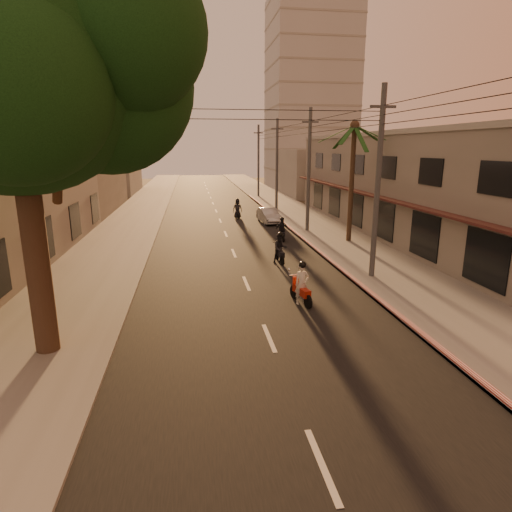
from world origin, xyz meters
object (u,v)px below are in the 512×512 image
object	(u,v)px
palm_tree	(354,133)
scooter_far_a	(237,209)
parked_car	(269,216)
broadleaf_tree	(28,61)
scooter_mid_a	(280,249)
scooter_mid_b	(282,230)
scooter_red	(302,285)

from	to	relation	value
palm_tree	scooter_far_a	size ratio (longest dim) A/B	4.47
scooter_far_a	parked_car	distance (m)	3.63
broadleaf_tree	parked_car	xyz separation A→B (m)	(10.63, 22.23, -7.85)
palm_tree	scooter_far_a	world-z (taller)	palm_tree
scooter_mid_a	scooter_mid_b	world-z (taller)	scooter_mid_a
scooter_mid_b	parked_car	size ratio (longest dim) A/B	0.43
scooter_mid_a	broadleaf_tree	bearing A→B (deg)	-136.04
scooter_mid_b	parked_car	world-z (taller)	scooter_mid_b
scooter_mid_b	scooter_red	bearing A→B (deg)	-96.30
scooter_far_a	parked_car	size ratio (longest dim) A/B	0.47
palm_tree	scooter_red	size ratio (longest dim) A/B	4.48
broadleaf_tree	parked_car	size ratio (longest dim) A/B	3.10
broadleaf_tree	parked_car	bearing A→B (deg)	64.45
broadleaf_tree	scooter_mid_b	size ratio (longest dim) A/B	7.22
broadleaf_tree	palm_tree	xyz separation A→B (m)	(14.61, 13.86, -1.33)
palm_tree	parked_car	distance (m)	11.34
palm_tree	scooter_far_a	xyz separation A→B (m)	(-6.35, 11.12, -6.34)
palm_tree	scooter_mid_b	distance (m)	7.84
parked_car	scooter_mid_a	bearing A→B (deg)	-102.66
scooter_mid_a	parked_car	distance (m)	12.99
scooter_mid_b	scooter_far_a	xyz separation A→B (m)	(-1.99, 9.95, 0.07)
scooter_mid_a	parked_car	size ratio (longest dim) A/B	0.46
palm_tree	scooter_mid_b	bearing A→B (deg)	164.97
scooter_mid_a	scooter_far_a	xyz separation A→B (m)	(-0.68, 15.62, 0.02)
broadleaf_tree	scooter_mid_b	xyz separation A→B (m)	(10.25, 15.03, -7.74)
scooter_red	scooter_mid_b	world-z (taller)	scooter_red
broadleaf_tree	scooter_red	world-z (taller)	broadleaf_tree
palm_tree	scooter_red	bearing A→B (deg)	-119.12
scooter_red	scooter_mid_b	xyz separation A→B (m)	(1.75, 12.14, -0.07)
broadleaf_tree	palm_tree	distance (m)	20.18
palm_tree	scooter_mid_a	xyz separation A→B (m)	(-5.67, -4.50, -6.36)
palm_tree	scooter_mid_a	bearing A→B (deg)	-141.51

